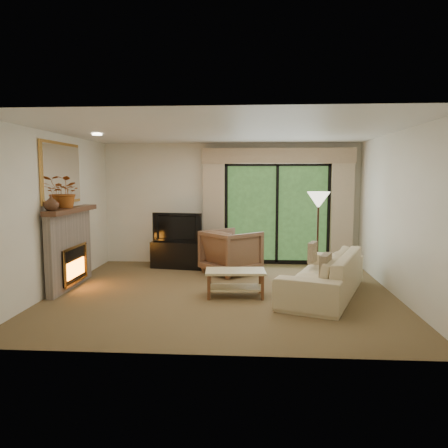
# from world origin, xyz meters

# --- Properties ---
(floor) EXTENTS (5.50, 5.50, 0.00)m
(floor) POSITION_xyz_m (0.00, 0.00, 0.00)
(floor) COLOR brown
(floor) RESTS_ON ground
(ceiling) EXTENTS (5.50, 5.50, 0.00)m
(ceiling) POSITION_xyz_m (0.00, 0.00, 2.60)
(ceiling) COLOR silver
(ceiling) RESTS_ON ground
(wall_back) EXTENTS (5.00, 0.00, 5.00)m
(wall_back) POSITION_xyz_m (0.00, 2.50, 1.30)
(wall_back) COLOR white
(wall_back) RESTS_ON ground
(wall_front) EXTENTS (5.00, 0.00, 5.00)m
(wall_front) POSITION_xyz_m (0.00, -2.50, 1.30)
(wall_front) COLOR white
(wall_front) RESTS_ON ground
(wall_left) EXTENTS (0.00, 5.00, 5.00)m
(wall_left) POSITION_xyz_m (-2.75, 0.00, 1.30)
(wall_left) COLOR white
(wall_left) RESTS_ON ground
(wall_right) EXTENTS (0.00, 5.00, 5.00)m
(wall_right) POSITION_xyz_m (2.75, 0.00, 1.30)
(wall_right) COLOR white
(wall_right) RESTS_ON ground
(fireplace) EXTENTS (0.24, 1.70, 1.37)m
(fireplace) POSITION_xyz_m (-2.63, 0.20, 0.69)
(fireplace) COLOR gray
(fireplace) RESTS_ON floor
(mirror) EXTENTS (0.07, 1.45, 1.02)m
(mirror) POSITION_xyz_m (-2.71, 0.20, 1.95)
(mirror) COLOR gold
(mirror) RESTS_ON wall_left
(sliding_door) EXTENTS (2.26, 0.10, 2.16)m
(sliding_door) POSITION_xyz_m (1.00, 2.45, 1.10)
(sliding_door) COLOR black
(sliding_door) RESTS_ON floor
(curtain_left) EXTENTS (0.45, 0.18, 2.35)m
(curtain_left) POSITION_xyz_m (-0.35, 2.34, 1.20)
(curtain_left) COLOR tan
(curtain_left) RESTS_ON floor
(curtain_right) EXTENTS (0.45, 0.18, 2.35)m
(curtain_right) POSITION_xyz_m (2.35, 2.34, 1.20)
(curtain_right) COLOR tan
(curtain_right) RESTS_ON floor
(cornice) EXTENTS (3.20, 0.24, 0.32)m
(cornice) POSITION_xyz_m (1.00, 2.36, 2.32)
(cornice) COLOR tan
(cornice) RESTS_ON wall_back
(media_console) EXTENTS (1.16, 0.66, 0.55)m
(media_console) POSITION_xyz_m (-1.05, 1.95, 0.27)
(media_console) COLOR black
(media_console) RESTS_ON floor
(tv) EXTENTS (1.06, 0.30, 0.60)m
(tv) POSITION_xyz_m (-1.05, 1.95, 0.85)
(tv) COLOR black
(tv) RESTS_ON media_console
(armchair) EXTENTS (1.32, 1.32, 0.86)m
(armchair) POSITION_xyz_m (0.06, 1.46, 0.43)
(armchair) COLOR brown
(armchair) RESTS_ON floor
(sofa) EXTENTS (1.72, 2.57, 0.70)m
(sofa) POSITION_xyz_m (1.61, -0.03, 0.35)
(sofa) COLOR #C9B58A
(sofa) RESTS_ON floor
(pillow_near) EXTENTS (0.24, 0.41, 0.40)m
(pillow_near) POSITION_xyz_m (1.53, -0.72, 0.59)
(pillow_near) COLOR brown
(pillow_near) RESTS_ON sofa
(pillow_far) EXTENTS (0.21, 0.36, 0.35)m
(pillow_far) POSITION_xyz_m (1.53, 0.66, 0.58)
(pillow_far) COLOR brown
(pillow_far) RESTS_ON sofa
(coffee_table) EXTENTS (0.97, 0.58, 0.42)m
(coffee_table) POSITION_xyz_m (0.21, -0.19, 0.21)
(coffee_table) COLOR #CDBB86
(coffee_table) RESTS_ON floor
(floor_lamp) EXTENTS (0.51, 0.51, 1.61)m
(floor_lamp) POSITION_xyz_m (1.71, 1.32, 0.80)
(floor_lamp) COLOR beige
(floor_lamp) RESTS_ON floor
(vase) EXTENTS (0.25, 0.25, 0.24)m
(vase) POSITION_xyz_m (-2.61, -0.45, 1.49)
(vase) COLOR #4C2E1D
(vase) RESTS_ON fireplace
(branches) EXTENTS (0.60, 0.56, 0.53)m
(branches) POSITION_xyz_m (-2.61, 0.14, 1.64)
(branches) COLOR #9B4E1A
(branches) RESTS_ON fireplace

